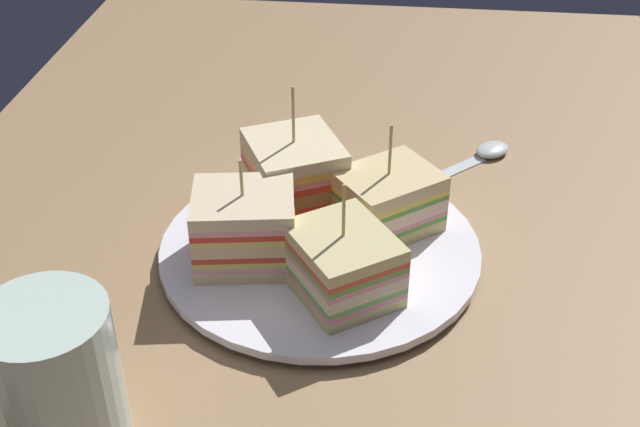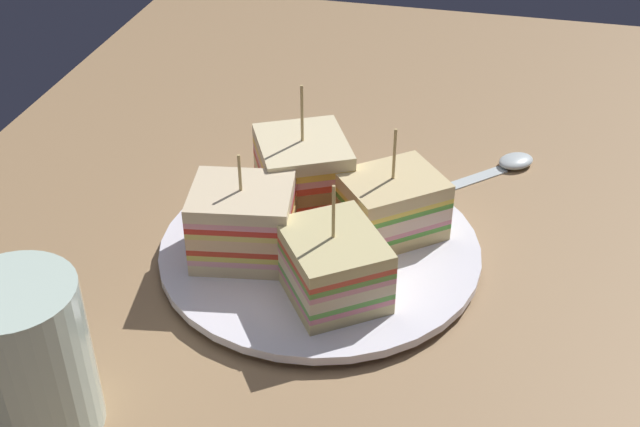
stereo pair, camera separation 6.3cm
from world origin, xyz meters
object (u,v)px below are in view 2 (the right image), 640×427
plate (320,250)px  spoon (499,168)px  sandwich_wedge_2 (333,265)px  drinking_glass (31,369)px  sandwich_wedge_3 (391,205)px  sandwich_wedge_1 (244,222)px  sandwich_wedge_0 (303,174)px

plate → spoon: bearing=141.9°
sandwich_wedge_2 → spoon: (-22.25, 10.90, -3.40)cm
plate → drinking_glass: drinking_glass is taller
drinking_glass → spoon: bearing=145.2°
plate → sandwich_wedge_2: bearing=22.2°
sandwich_wedge_2 → sandwich_wedge_3: same height
sandwich_wedge_2 → sandwich_wedge_3: 9.02cm
sandwich_wedge_1 → sandwich_wedge_3: 11.80cm
sandwich_wedge_0 → sandwich_wedge_2: bearing=-1.7°
sandwich_wedge_0 → sandwich_wedge_1: size_ratio=1.25×
plate → drinking_glass: (20.59, -12.81, 3.88)cm
spoon → drinking_glass: bearing=-168.4°
sandwich_wedge_0 → plate: bearing=0.8°
sandwich_wedge_0 → sandwich_wedge_3: bearing=48.0°
sandwich_wedge_2 → sandwich_wedge_3: (-8.57, 2.79, -0.01)cm
spoon → drinking_glass: 45.69cm
drinking_glass → plate: bearing=148.1°
sandwich_wedge_0 → drinking_glass: 27.76cm
plate → sandwich_wedge_1: 6.83cm
spoon → drinking_glass: (37.36, -25.95, 4.26)cm
plate → spoon: (-16.77, 13.14, -0.38)cm
sandwich_wedge_1 → drinking_glass: size_ratio=0.82×
plate → sandwich_wedge_0: bearing=-152.8°
sandwich_wedge_0 → spoon: (-11.51, 15.84, -3.96)cm
plate → sandwich_wedge_2: sandwich_wedge_2 is taller
spoon → sandwich_wedge_0: bearing=172.3°
sandwich_wedge_2 → spoon: 25.01cm
sandwich_wedge_0 → sandwich_wedge_2: sandwich_wedge_0 is taller
drinking_glass → sandwich_wedge_2: bearing=135.1°
spoon → sandwich_wedge_3: bearing=-164.4°
sandwich_wedge_1 → sandwich_wedge_3: (-5.48, 10.44, -0.39)cm
sandwich_wedge_1 → spoon: bearing=37.0°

